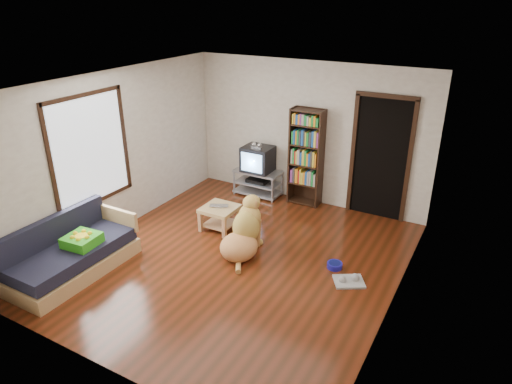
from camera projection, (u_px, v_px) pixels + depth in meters
The scene contains 18 objects.
ground at pixel (238, 260), 6.79m from camera, with size 5.00×5.00×0.00m, color #57200E.
ceiling at pixel (234, 84), 5.74m from camera, with size 5.00×5.00×0.00m, color white.
wall_back at pixel (308, 134), 8.26m from camera, with size 4.50×4.50×0.00m, color beige.
wall_front at pixel (97, 267), 4.27m from camera, with size 4.50×4.50×0.00m, color beige.
wall_left at pixel (116, 153), 7.27m from camera, with size 5.00×5.00×0.00m, color beige.
wall_right at pixel (402, 215), 5.26m from camera, with size 5.00×5.00×0.00m, color beige.
green_cushion at pixel (82, 240), 6.34m from camera, with size 0.43×0.43×0.14m, color green.
laptop at pixel (219, 207), 7.50m from camera, with size 0.31×0.20×0.02m, color silver.
dog_bowl at pixel (335, 265), 6.58m from camera, with size 0.22×0.22×0.08m, color #181699.
grey_rag at pixel (349, 281), 6.26m from camera, with size 0.40×0.32×0.03m, color #ACACAC.
window at pixel (90, 150), 6.78m from camera, with size 0.03×1.46×1.70m.
doorway at pixel (381, 156), 7.72m from camera, with size 1.03×0.05×2.19m.
tv_stand at pixel (258, 182), 8.88m from camera, with size 0.90×0.45×0.50m.
crt_tv at pixel (258, 158), 8.71m from camera, with size 0.55×0.52×0.58m.
bookshelf at pixel (306, 152), 8.24m from camera, with size 0.60×0.30×1.80m.
sofa at pixel (73, 255), 6.41m from camera, with size 0.80×1.80×0.80m.
coffee_table at pixel (220, 214), 7.58m from camera, with size 0.55×0.55×0.40m.
dog at pixel (244, 233), 6.86m from camera, with size 0.56×1.08×0.90m.
Camera 1 is at (3.06, -4.94, 3.66)m, focal length 32.00 mm.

